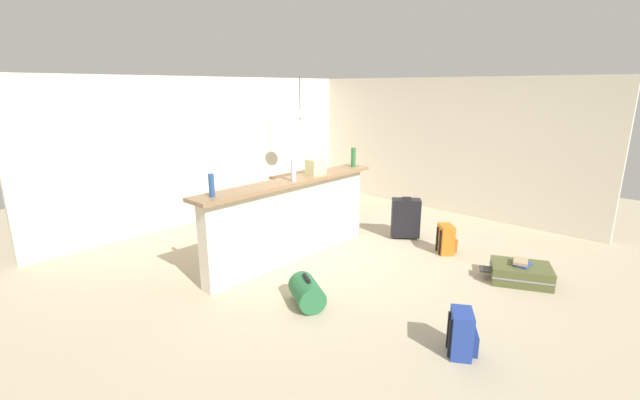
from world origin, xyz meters
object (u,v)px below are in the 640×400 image
(suitcase_flat_olive, at_px, (521,273))
(backpack_blue, at_px, (462,334))
(dining_chair_near_partition, at_px, (324,192))
(duffel_bag_green, at_px, (307,292))
(dining_table, at_px, (305,180))
(grocery_bag, at_px, (316,167))
(pendant_lamp, at_px, (300,113))
(book_stack, at_px, (521,263))
(bottle_clear, at_px, (293,170))
(backpack_orange, at_px, (446,240))
(bottle_blue, at_px, (212,185))
(bottle_green, at_px, (353,157))
(suitcase_upright_black, at_px, (406,218))

(suitcase_flat_olive, distance_m, backpack_blue, 1.91)
(dining_chair_near_partition, xyz_separation_m, duffel_bag_green, (-2.46, -1.94, -0.36))
(dining_table, height_order, backpack_blue, dining_table)
(grocery_bag, distance_m, pendant_lamp, 1.99)
(book_stack, bearing_deg, bottle_clear, 119.60)
(pendant_lamp, distance_m, duffel_bag_green, 3.94)
(grocery_bag, relative_size, backpack_orange, 0.62)
(backpack_orange, bearing_deg, bottle_blue, 152.49)
(book_stack, bearing_deg, suitcase_flat_olive, -45.28)
(pendant_lamp, xyz_separation_m, backpack_blue, (-2.19, -4.18, -1.67))
(bottle_clear, bearing_deg, backpack_blue, -100.35)
(bottle_green, xyz_separation_m, backpack_orange, (0.34, -1.45, -1.08))
(dining_chair_near_partition, relative_size, duffel_bag_green, 1.64)
(dining_chair_near_partition, bearing_deg, grocery_bag, -143.12)
(pendant_lamp, distance_m, book_stack, 4.39)
(duffel_bag_green, xyz_separation_m, backpack_orange, (2.45, -0.43, 0.05))
(bottle_blue, xyz_separation_m, dining_table, (2.93, 1.39, -0.62))
(grocery_bag, relative_size, suitcase_upright_black, 0.39)
(bottle_blue, distance_m, backpack_orange, 3.40)
(suitcase_flat_olive, height_order, duffel_bag_green, duffel_bag_green)
(book_stack, bearing_deg, dining_table, 85.31)
(bottle_clear, xyz_separation_m, pendant_lamp, (1.71, 1.57, 0.59))
(dining_table, bearing_deg, suitcase_flat_olive, -94.61)
(bottle_green, xyz_separation_m, backpack_blue, (-1.82, -2.67, -1.08))
(backpack_orange, distance_m, book_stack, 1.14)
(suitcase_flat_olive, bearing_deg, dining_chair_near_partition, 85.55)
(bottle_blue, relative_size, suitcase_upright_black, 0.39)
(bottle_green, bearing_deg, dining_table, 74.07)
(dining_table, bearing_deg, bottle_green, -105.93)
(backpack_orange, relative_size, suitcase_upright_black, 0.63)
(bottle_clear, distance_m, suitcase_flat_olive, 3.11)
(pendant_lamp, height_order, suitcase_flat_olive, pendant_lamp)
(backpack_orange, bearing_deg, dining_chair_near_partition, 89.65)
(duffel_bag_green, height_order, backpack_orange, backpack_orange)
(backpack_orange, bearing_deg, pendant_lamp, 89.51)
(duffel_bag_green, relative_size, backpack_orange, 1.35)
(grocery_bag, bearing_deg, bottle_blue, 179.95)
(bottle_blue, distance_m, grocery_bag, 1.72)
(dining_chair_near_partition, relative_size, book_stack, 3.66)
(suitcase_flat_olive, distance_m, duffel_bag_green, 2.68)
(duffel_bag_green, xyz_separation_m, suitcase_upright_black, (2.61, 0.35, 0.18))
(dining_chair_near_partition, xyz_separation_m, pendant_lamp, (0.01, 0.60, 1.36))
(suitcase_flat_olive, bearing_deg, backpack_blue, -176.93)
(bottle_green, distance_m, book_stack, 2.76)
(duffel_bag_green, bearing_deg, dining_chair_near_partition, 38.26)
(bottle_clear, relative_size, dining_chair_near_partition, 0.31)
(bottle_green, distance_m, backpack_orange, 1.84)
(bottle_clear, distance_m, backpack_orange, 2.43)
(dining_table, relative_size, dining_chair_near_partition, 1.18)
(dining_table, distance_m, pendant_lamp, 1.23)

